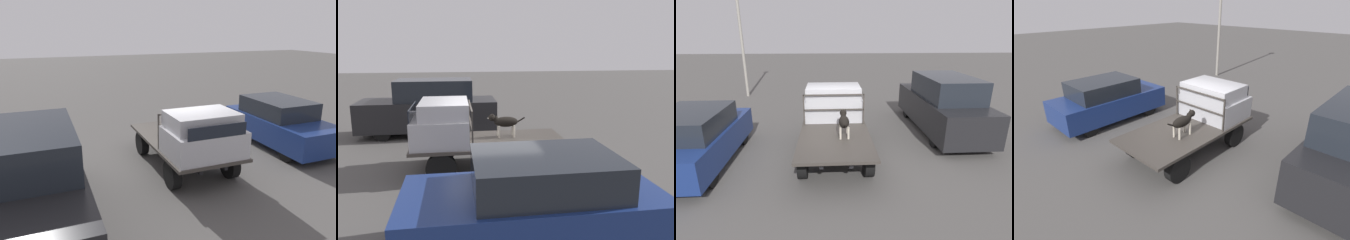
# 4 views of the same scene
# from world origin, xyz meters

# --- Properties ---
(ground_plane) EXTENTS (80.00, 80.00, 0.00)m
(ground_plane) POSITION_xyz_m (0.00, 0.00, 0.00)
(ground_plane) COLOR #514F4C
(flatbed_truck) EXTENTS (4.18, 2.05, 0.82)m
(flatbed_truck) POSITION_xyz_m (0.00, 0.00, 0.60)
(flatbed_truck) COLOR black
(flatbed_truck) RESTS_ON ground
(truck_cab) EXTENTS (1.47, 1.93, 1.13)m
(truck_cab) POSITION_xyz_m (1.28, 0.00, 1.35)
(truck_cab) COLOR #B7B7BC
(truck_cab) RESTS_ON flatbed_truck
(truck_headboard) EXTENTS (0.04, 1.93, 0.99)m
(truck_headboard) POSITION_xyz_m (0.51, 0.00, 1.47)
(truck_headboard) COLOR #3D3833
(truck_headboard) RESTS_ON flatbed_truck
(dog) EXTENTS (1.09, 0.29, 0.71)m
(dog) POSITION_xyz_m (-0.44, -0.26, 1.26)
(dog) COLOR beige
(dog) RESTS_ON flatbed_truck
(parked_sedan) EXTENTS (4.22, 1.87, 1.63)m
(parked_sedan) POSITION_xyz_m (-0.35, 3.91, 0.82)
(parked_sedan) COLOR black
(parked_sedan) RESTS_ON ground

